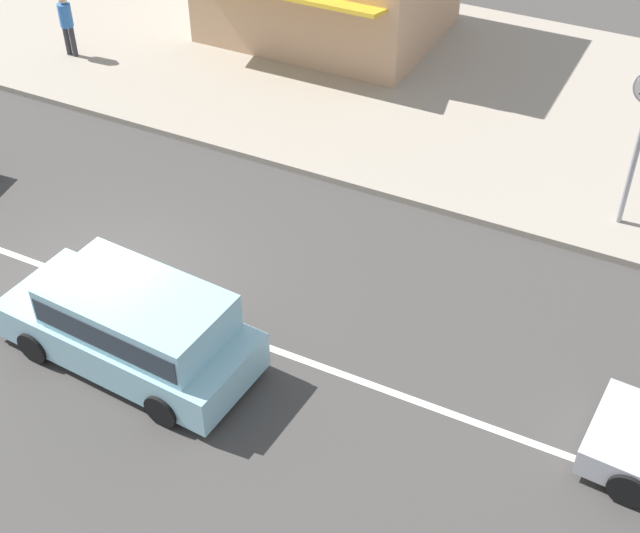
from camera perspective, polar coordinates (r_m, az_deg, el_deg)
ground_plane at (r=17.00m, az=-13.33°, el=-1.46°), size 160.00×160.00×0.00m
lane_centre_stripe at (r=16.99m, az=-13.33°, el=-1.46°), size 50.40×0.14×0.01m
kerb_strip at (r=23.99m, az=1.41°, el=12.78°), size 68.00×10.00×0.15m
minivan_pale_blue_0 at (r=14.96m, az=-11.91°, el=-3.55°), size 4.63×2.18×1.56m
pedestrian_near_clock at (r=24.81m, az=-15.93°, el=14.88°), size 0.34×0.34×1.64m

